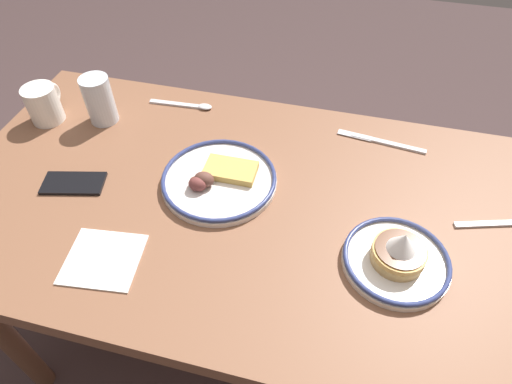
{
  "coord_description": "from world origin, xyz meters",
  "views": [
    {
      "loc": [
        -0.17,
        0.65,
        1.49
      ],
      "look_at": [
        -0.0,
        -0.0,
        0.77
      ],
      "focal_mm": 30.98,
      "sensor_mm": 36.0,
      "label": 1
    }
  ],
  "objects_px": {
    "plate_center_pancakes": "(397,257)",
    "drinking_glass": "(100,102)",
    "paper_napkin": "(103,259)",
    "fork_near": "(498,224)",
    "tea_spoon": "(190,105)",
    "plate_near_main": "(219,179)",
    "coffee_mug": "(44,103)",
    "butter_knife": "(381,141)",
    "cell_phone": "(74,183)"
  },
  "relations": [
    {
      "from": "plate_center_pancakes",
      "to": "drinking_glass",
      "type": "height_order",
      "value": "drinking_glass"
    },
    {
      "from": "paper_napkin",
      "to": "plate_center_pancakes",
      "type": "bearing_deg",
      "value": -166.8
    },
    {
      "from": "drinking_glass",
      "to": "fork_near",
      "type": "relative_size",
      "value": 0.7
    },
    {
      "from": "paper_napkin",
      "to": "tea_spoon",
      "type": "relative_size",
      "value": 0.82
    },
    {
      "from": "drinking_glass",
      "to": "paper_napkin",
      "type": "height_order",
      "value": "drinking_glass"
    },
    {
      "from": "drinking_glass",
      "to": "plate_near_main",
      "type": "bearing_deg",
      "value": 157.54
    },
    {
      "from": "coffee_mug",
      "to": "butter_knife",
      "type": "bearing_deg",
      "value": -172.17
    },
    {
      "from": "coffee_mug",
      "to": "cell_phone",
      "type": "relative_size",
      "value": 0.84
    },
    {
      "from": "drinking_glass",
      "to": "butter_knife",
      "type": "height_order",
      "value": "drinking_glass"
    },
    {
      "from": "fork_near",
      "to": "butter_knife",
      "type": "height_order",
      "value": "same"
    },
    {
      "from": "plate_center_pancakes",
      "to": "butter_knife",
      "type": "relative_size",
      "value": 0.94
    },
    {
      "from": "cell_phone",
      "to": "tea_spoon",
      "type": "relative_size",
      "value": 0.78
    },
    {
      "from": "coffee_mug",
      "to": "fork_near",
      "type": "bearing_deg",
      "value": 175.38
    },
    {
      "from": "butter_knife",
      "to": "drinking_glass",
      "type": "bearing_deg",
      "value": 6.8
    },
    {
      "from": "plate_center_pancakes",
      "to": "coffee_mug",
      "type": "bearing_deg",
      "value": -15.04
    },
    {
      "from": "paper_napkin",
      "to": "cell_phone",
      "type": "bearing_deg",
      "value": -46.37
    },
    {
      "from": "coffee_mug",
      "to": "drinking_glass",
      "type": "xyz_separation_m",
      "value": [
        -0.15,
        -0.03,
        0.01
      ]
    },
    {
      "from": "paper_napkin",
      "to": "butter_knife",
      "type": "distance_m",
      "value": 0.74
    },
    {
      "from": "tea_spoon",
      "to": "coffee_mug",
      "type": "bearing_deg",
      "value": 22.57
    },
    {
      "from": "plate_center_pancakes",
      "to": "drinking_glass",
      "type": "bearing_deg",
      "value": -19.93
    },
    {
      "from": "coffee_mug",
      "to": "cell_phone",
      "type": "distance_m",
      "value": 0.29
    },
    {
      "from": "coffee_mug",
      "to": "cell_phone",
      "type": "bearing_deg",
      "value": 132.66
    },
    {
      "from": "paper_napkin",
      "to": "fork_near",
      "type": "xyz_separation_m",
      "value": [
        -0.79,
        -0.3,
        0.0
      ]
    },
    {
      "from": "paper_napkin",
      "to": "butter_knife",
      "type": "relative_size",
      "value": 0.65
    },
    {
      "from": "paper_napkin",
      "to": "butter_knife",
      "type": "height_order",
      "value": "butter_knife"
    },
    {
      "from": "drinking_glass",
      "to": "tea_spoon",
      "type": "relative_size",
      "value": 0.71
    },
    {
      "from": "plate_near_main",
      "to": "plate_center_pancakes",
      "type": "height_order",
      "value": "plate_center_pancakes"
    },
    {
      "from": "plate_center_pancakes",
      "to": "tea_spoon",
      "type": "relative_size",
      "value": 1.18
    },
    {
      "from": "cell_phone",
      "to": "tea_spoon",
      "type": "height_order",
      "value": "tea_spoon"
    },
    {
      "from": "fork_near",
      "to": "butter_knife",
      "type": "bearing_deg",
      "value": -39.4
    },
    {
      "from": "coffee_mug",
      "to": "fork_near",
      "type": "relative_size",
      "value": 0.65
    },
    {
      "from": "plate_near_main",
      "to": "tea_spoon",
      "type": "height_order",
      "value": "plate_near_main"
    },
    {
      "from": "fork_near",
      "to": "paper_napkin",
      "type": "bearing_deg",
      "value": 20.46
    },
    {
      "from": "drinking_glass",
      "to": "tea_spoon",
      "type": "distance_m",
      "value": 0.24
    },
    {
      "from": "drinking_glass",
      "to": "butter_knife",
      "type": "xyz_separation_m",
      "value": [
        -0.75,
        -0.09,
        -0.06
      ]
    },
    {
      "from": "drinking_glass",
      "to": "fork_near",
      "type": "height_order",
      "value": "drinking_glass"
    },
    {
      "from": "butter_knife",
      "to": "plate_center_pancakes",
      "type": "bearing_deg",
      "value": 97.46
    },
    {
      "from": "paper_napkin",
      "to": "tea_spoon",
      "type": "bearing_deg",
      "value": -89.11
    },
    {
      "from": "coffee_mug",
      "to": "drinking_glass",
      "type": "bearing_deg",
      "value": -167.19
    },
    {
      "from": "paper_napkin",
      "to": "plate_near_main",
      "type": "bearing_deg",
      "value": -121.69
    },
    {
      "from": "plate_center_pancakes",
      "to": "paper_napkin",
      "type": "relative_size",
      "value": 1.44
    },
    {
      "from": "cell_phone",
      "to": "fork_near",
      "type": "relative_size",
      "value": 0.77
    },
    {
      "from": "paper_napkin",
      "to": "tea_spoon",
      "type": "distance_m",
      "value": 0.54
    },
    {
      "from": "fork_near",
      "to": "butter_knife",
      "type": "relative_size",
      "value": 0.81
    },
    {
      "from": "drinking_glass",
      "to": "tea_spoon",
      "type": "height_order",
      "value": "drinking_glass"
    },
    {
      "from": "drinking_glass",
      "to": "cell_phone",
      "type": "relative_size",
      "value": 0.91
    },
    {
      "from": "plate_near_main",
      "to": "drinking_glass",
      "type": "distance_m",
      "value": 0.41
    },
    {
      "from": "fork_near",
      "to": "plate_center_pancakes",
      "type": "bearing_deg",
      "value": 36.76
    },
    {
      "from": "plate_near_main",
      "to": "butter_knife",
      "type": "bearing_deg",
      "value": -146.07
    },
    {
      "from": "plate_center_pancakes",
      "to": "cell_phone",
      "type": "distance_m",
      "value": 0.75
    }
  ]
}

